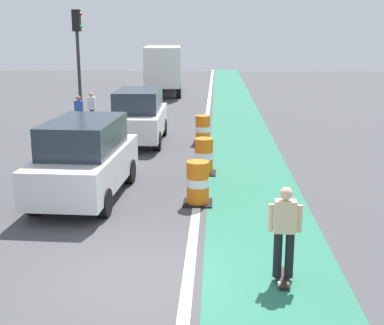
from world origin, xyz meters
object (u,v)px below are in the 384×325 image
(traffic_barrel_front, at_px, (198,183))
(delivery_truck_down_block, at_px, (163,67))
(skateboarder_on_lane, at_px, (285,231))
(parked_suv_nearest, at_px, (85,159))
(traffic_barrel_mid, at_px, (204,157))
(parked_suv_second, at_px, (139,116))
(traffic_barrel_back, at_px, (203,130))
(traffic_light_corner, at_px, (78,48))
(pedestrian_crossing, at_px, (79,114))
(pedestrian_waiting, at_px, (92,109))

(traffic_barrel_front, relative_size, delivery_truck_down_block, 0.14)
(skateboarder_on_lane, bearing_deg, parked_suv_nearest, 134.83)
(traffic_barrel_mid, bearing_deg, delivery_truck_down_block, 98.95)
(parked_suv_nearest, relative_size, traffic_barrel_mid, 4.29)
(parked_suv_second, xyz_separation_m, traffic_barrel_back, (2.48, -0.15, -0.50))
(traffic_light_corner, relative_size, pedestrian_crossing, 3.17)
(parked_suv_second, relative_size, traffic_light_corner, 0.91)
(parked_suv_nearest, relative_size, traffic_light_corner, 0.92)
(parked_suv_second, distance_m, traffic_barrel_mid, 5.31)
(parked_suv_nearest, distance_m, pedestrian_waiting, 10.17)
(traffic_barrel_front, bearing_deg, delivery_truck_down_block, 97.69)
(parked_suv_nearest, height_order, traffic_barrel_back, parked_suv_nearest)
(traffic_barrel_back, bearing_deg, pedestrian_waiting, 148.95)
(traffic_barrel_front, xyz_separation_m, pedestrian_crossing, (-5.30, 9.08, 0.33))
(skateboarder_on_lane, height_order, traffic_barrel_front, skateboarder_on_lane)
(traffic_barrel_mid, height_order, traffic_light_corner, traffic_light_corner)
(parked_suv_second, bearing_deg, traffic_barrel_front, -71.19)
(delivery_truck_down_block, bearing_deg, traffic_barrel_front, -82.31)
(parked_suv_nearest, bearing_deg, skateboarder_on_lane, -45.17)
(delivery_truck_down_block, bearing_deg, traffic_barrel_mid, -81.05)
(skateboarder_on_lane, xyz_separation_m, traffic_barrel_front, (-1.62, 4.14, -0.38))
(delivery_truck_down_block, xyz_separation_m, traffic_light_corner, (-2.30, -13.54, 1.65))
(traffic_barrel_back, distance_m, traffic_light_corner, 6.84)
(delivery_truck_down_block, relative_size, pedestrian_crossing, 4.81)
(traffic_barrel_back, distance_m, pedestrian_waiting, 5.83)
(traffic_light_corner, bearing_deg, skateboarder_on_lane, -63.66)
(pedestrian_waiting, bearing_deg, parked_suv_nearest, -77.79)
(parked_suv_nearest, distance_m, parked_suv_second, 7.09)
(traffic_barrel_mid, height_order, delivery_truck_down_block, delivery_truck_down_block)
(traffic_barrel_back, relative_size, traffic_light_corner, 0.21)
(parked_suv_second, bearing_deg, delivery_truck_down_block, 92.32)
(parked_suv_second, height_order, traffic_barrel_mid, parked_suv_second)
(parked_suv_nearest, bearing_deg, delivery_truck_down_block, 90.75)
(traffic_barrel_front, distance_m, delivery_truck_down_block, 24.05)
(pedestrian_crossing, xyz_separation_m, pedestrian_waiting, (0.24, 1.26, 0.00))
(parked_suv_nearest, distance_m, pedestrian_crossing, 9.00)
(traffic_barrel_mid, xyz_separation_m, traffic_barrel_back, (-0.15, 4.44, 0.00))
(traffic_barrel_back, bearing_deg, traffic_barrel_front, -89.44)
(pedestrian_crossing, bearing_deg, traffic_barrel_mid, -48.96)
(parked_suv_nearest, height_order, pedestrian_crossing, parked_suv_nearest)
(delivery_truck_down_block, height_order, pedestrian_crossing, delivery_truck_down_block)
(traffic_light_corner, relative_size, pedestrian_waiting, 3.17)
(traffic_barrel_front, height_order, pedestrian_waiting, pedestrian_waiting)
(skateboarder_on_lane, relative_size, traffic_barrel_mid, 1.55)
(skateboarder_on_lane, xyz_separation_m, traffic_barrel_back, (-1.69, 11.49, -0.38))
(pedestrian_waiting, bearing_deg, parked_suv_second, -48.72)
(traffic_light_corner, distance_m, pedestrian_waiting, 2.68)
(traffic_barrel_mid, bearing_deg, traffic_barrel_front, -91.49)
(delivery_truck_down_block, bearing_deg, traffic_barrel_back, -79.18)
(parked_suv_nearest, bearing_deg, parked_suv_second, 87.12)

